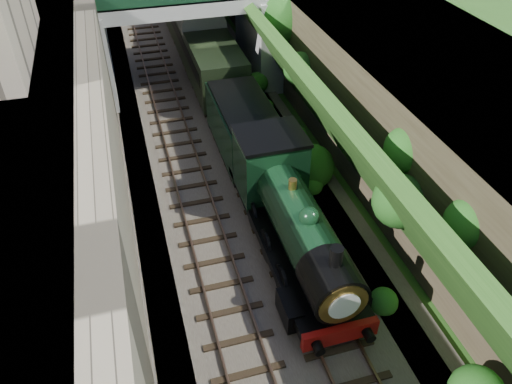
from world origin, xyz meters
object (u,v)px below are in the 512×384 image
object	(u,v)px
road_bridge	(200,21)
locomotive	(292,219)
tender	(244,131)
tree	(288,17)

from	to	relation	value
road_bridge	locomotive	size ratio (longest dim) A/B	1.56
locomotive	tender	size ratio (longest dim) A/B	1.70
road_bridge	tender	world-z (taller)	road_bridge
locomotive	tender	distance (m)	7.37
tree	tender	world-z (taller)	tree
road_bridge	locomotive	world-z (taller)	road_bridge
road_bridge	tender	bearing A→B (deg)	-88.47
locomotive	tree	bearing A→B (deg)	72.04
tree	tender	xyz separation A→B (m)	(-4.71, -7.18, -3.03)
road_bridge	tree	world-z (taller)	road_bridge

